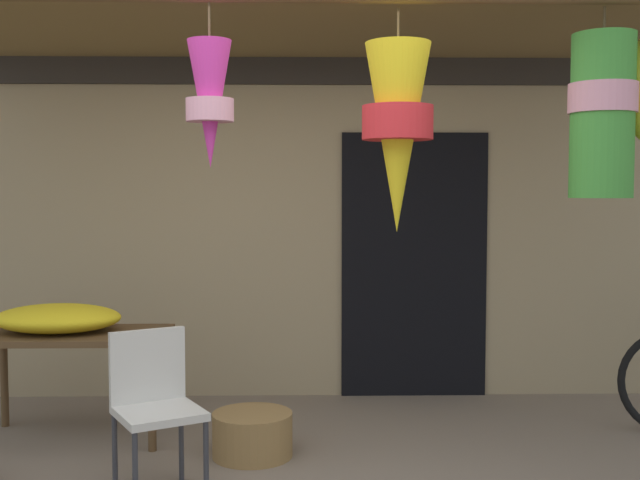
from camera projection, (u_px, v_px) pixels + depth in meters
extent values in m
cube|color=#9E8966|center=(281.00, 134.00, 5.97)|extent=(11.18, 0.25, 3.99)
cube|color=#2D2823|center=(280.00, 68.00, 5.80)|extent=(10.06, 0.04, 0.24)
cube|color=black|center=(414.00, 265.00, 5.92)|extent=(1.10, 0.03, 2.00)
cylinder|color=brown|center=(16.00, 228.00, 5.96)|extent=(0.09, 0.09, 2.57)
cylinder|color=brown|center=(585.00, 227.00, 6.05)|extent=(0.09, 0.09, 2.57)
cylinder|color=brown|center=(302.00, 39.00, 5.92)|extent=(4.59, 0.10, 0.10)
cube|color=olive|center=(302.00, 13.00, 4.93)|extent=(4.89, 2.48, 0.34)
cylinder|color=brown|center=(209.00, 21.00, 3.95)|extent=(0.01, 0.01, 0.19)
cone|color=#D13399|center=(210.00, 104.00, 3.98)|extent=(0.23, 0.23, 0.65)
cylinder|color=pink|center=(210.00, 110.00, 3.98)|extent=(0.24, 0.24, 0.12)
cylinder|color=brown|center=(398.00, 25.00, 4.07)|extent=(0.01, 0.01, 0.18)
cone|color=yellow|center=(397.00, 138.00, 4.11)|extent=(0.35, 0.35, 0.99)
cylinder|color=red|center=(398.00, 123.00, 4.10)|extent=(0.37, 0.37, 0.18)
cylinder|color=brown|center=(604.00, 20.00, 4.04)|extent=(0.01, 0.01, 0.14)
cylinder|color=green|center=(602.00, 116.00, 4.07)|extent=(0.33, 0.33, 0.85)
cylinder|color=pink|center=(603.00, 98.00, 4.06)|extent=(0.35, 0.35, 0.15)
cube|color=brown|center=(73.00, 335.00, 4.91)|extent=(1.17, 0.61, 0.04)
cylinder|color=brown|center=(152.00, 399.00, 4.68)|extent=(0.05, 0.05, 0.64)
cylinder|color=brown|center=(4.00, 379.00, 5.18)|extent=(0.05, 0.05, 0.64)
cylinder|color=brown|center=(167.00, 378.00, 5.20)|extent=(0.05, 0.05, 0.64)
ellipsoid|color=yellow|center=(57.00, 318.00, 4.91)|extent=(0.79, 0.55, 0.18)
ellipsoid|color=#D13399|center=(74.00, 318.00, 4.85)|extent=(0.36, 0.28, 0.12)
cube|color=beige|center=(159.00, 413.00, 3.95)|extent=(0.54, 0.54, 0.04)
cube|color=beige|center=(148.00, 367.00, 4.10)|extent=(0.37, 0.22, 0.40)
cylinder|color=#333338|center=(135.00, 473.00, 3.72)|extent=(0.03, 0.03, 0.44)
cylinder|color=#333338|center=(206.00, 460.00, 3.90)|extent=(0.03, 0.03, 0.44)
cylinder|color=#333338|center=(115.00, 451.00, 4.03)|extent=(0.03, 0.03, 0.44)
cylinder|color=#333338|center=(181.00, 440.00, 4.21)|extent=(0.03, 0.03, 0.44)
cylinder|color=olive|center=(252.00, 434.00, 4.60)|extent=(0.47, 0.47, 0.26)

